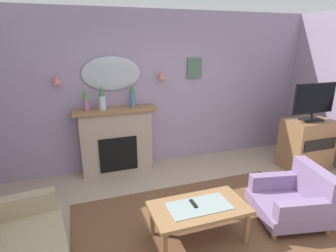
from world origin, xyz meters
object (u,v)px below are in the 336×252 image
(wall_sconce_right, at_px, (161,75))
(framed_picture, at_px, (194,68))
(wall_mirror, at_px, (111,74))
(tv_flatscreen, at_px, (314,101))
(coffee_table, at_px, (199,210))
(mantel_vase_right, at_px, (86,99))
(tv_remote, at_px, (193,204))
(mantel_vase_centre, at_px, (102,99))
(wall_sconce_left, at_px, (56,79))
(tv_cabinet, at_px, (306,144))
(armchair_beside_couch, at_px, (295,198))
(fireplace, at_px, (117,141))
(mantel_vase_left, at_px, (132,95))

(wall_sconce_right, distance_m, framed_picture, 0.66)
(wall_mirror, height_order, tv_flatscreen, wall_mirror)
(coffee_table, bearing_deg, mantel_vase_right, 117.38)
(mantel_vase_right, distance_m, tv_remote, 2.38)
(mantel_vase_centre, bearing_deg, coffee_table, -68.48)
(wall_sconce_left, xyz_separation_m, tv_remote, (1.40, -2.09, -1.21))
(mantel_vase_centre, distance_m, tv_cabinet, 3.67)
(coffee_table, xyz_separation_m, armchair_beside_couch, (1.33, -0.06, -0.08))
(mantel_vase_right, bearing_deg, framed_picture, 5.27)
(tv_flatscreen, bearing_deg, coffee_table, -157.66)
(mantel_vase_centre, height_order, tv_remote, mantel_vase_centre)
(fireplace, relative_size, mantel_vase_right, 3.91)
(wall_sconce_left, bearing_deg, coffee_table, -55.95)
(framed_picture, relative_size, coffee_table, 0.33)
(wall_sconce_left, bearing_deg, mantel_vase_centre, -10.46)
(wall_sconce_left, bearing_deg, wall_mirror, 3.37)
(wall_sconce_left, relative_size, tv_cabinet, 0.16)
(wall_sconce_right, xyz_separation_m, armchair_beside_couch, (1.08, -2.20, -1.35))
(mantel_vase_right, bearing_deg, wall_sconce_right, 5.27)
(fireplace, xyz_separation_m, mantel_vase_centre, (-0.20, -0.03, 0.77))
(tv_remote, bearing_deg, coffee_table, -45.66)
(mantel_vase_left, relative_size, tv_flatscreen, 0.47)
(wall_sconce_right, relative_size, armchair_beside_couch, 0.15)
(coffee_table, distance_m, tv_cabinet, 2.87)
(wall_mirror, distance_m, framed_picture, 1.50)
(wall_sconce_left, distance_m, framed_picture, 2.35)
(mantel_vase_centre, xyz_separation_m, armchair_beside_couch, (2.13, -2.08, -1.03))
(framed_picture, bearing_deg, tv_cabinet, -32.05)
(wall_sconce_left, relative_size, coffee_table, 0.13)
(wall_sconce_left, xyz_separation_m, wall_sconce_right, (1.70, 0.00, 0.00))
(fireplace, xyz_separation_m, mantel_vase_left, (0.30, -0.03, 0.79))
(framed_picture, relative_size, tv_cabinet, 0.40)
(wall_sconce_left, bearing_deg, mantel_vase_right, -16.70)
(fireplace, xyz_separation_m, tv_flatscreen, (3.25, -0.96, 0.68))
(fireplace, bearing_deg, mantel_vase_centre, -171.94)
(wall_mirror, xyz_separation_m, tv_cabinet, (3.25, -1.08, -1.26))
(tv_cabinet, bearing_deg, coffee_table, -157.28)
(coffee_table, relative_size, tv_flatscreen, 1.31)
(wall_sconce_right, height_order, tv_flatscreen, wall_sconce_right)
(wall_sconce_left, distance_m, tv_cabinet, 4.39)
(wall_sconce_right, bearing_deg, tv_remote, -98.20)
(mantel_vase_centre, bearing_deg, wall_sconce_left, 169.54)
(wall_sconce_left, relative_size, wall_sconce_right, 1.00)
(mantel_vase_right, height_order, wall_sconce_right, wall_sconce_right)
(fireplace, distance_m, tv_cabinet, 3.38)
(mantel_vase_left, xyz_separation_m, tv_flatscreen, (2.95, -0.93, -0.11))
(fireplace, height_order, tv_remote, fireplace)
(wall_sconce_right, height_order, armchair_beside_couch, wall_sconce_right)
(wall_mirror, xyz_separation_m, wall_sconce_right, (0.85, -0.05, -0.05))
(fireplace, relative_size, wall_sconce_left, 9.71)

